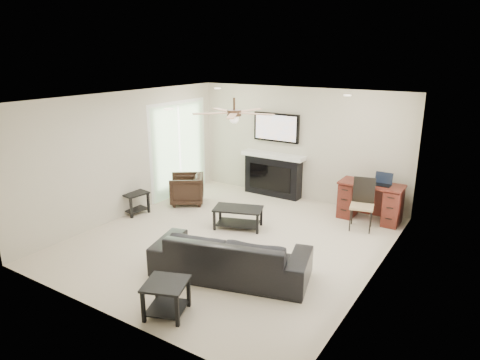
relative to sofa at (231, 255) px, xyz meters
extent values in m
plane|color=beige|center=(-0.71, 1.08, -0.34)|extent=(5.50, 5.50, 0.00)
cube|color=white|center=(-0.71, 1.08, 2.16)|extent=(5.00, 5.50, 0.04)
cube|color=beige|center=(-0.71, 3.83, 0.91)|extent=(5.00, 0.04, 2.50)
cube|color=beige|center=(-0.71, -1.67, 0.91)|extent=(5.00, 0.04, 2.50)
cube|color=beige|center=(-3.21, 1.08, 0.91)|extent=(0.04, 5.50, 2.50)
cube|color=beige|center=(1.79, 1.08, 0.91)|extent=(0.04, 5.50, 2.50)
cube|color=silver|center=(1.74, 1.18, 0.89)|extent=(0.04, 5.10, 2.40)
cube|color=#93BC89|center=(-3.17, 2.63, 0.71)|extent=(0.04, 1.80, 2.10)
cylinder|color=#382619|center=(-0.71, 1.18, 1.91)|extent=(1.40, 1.40, 0.30)
imported|color=black|center=(0.00, 0.00, 0.00)|extent=(2.47, 1.48, 0.68)
imported|color=black|center=(-2.60, 2.15, -0.01)|extent=(0.99, 0.98, 0.65)
cube|color=black|center=(-0.90, 1.60, -0.14)|extent=(1.02, 0.78, 0.40)
cube|color=black|center=(-0.15, -1.25, -0.11)|extent=(0.67, 0.67, 0.45)
cube|color=black|center=(-3.15, 1.10, -0.11)|extent=(0.58, 0.58, 0.45)
cube|color=black|center=(-1.27, 3.66, 0.62)|extent=(1.52, 0.34, 1.91)
cube|color=#421710|center=(1.09, 3.34, 0.04)|extent=(1.22, 0.56, 0.76)
cube|color=black|center=(1.09, 2.79, 0.15)|extent=(0.50, 0.52, 0.97)
cube|color=black|center=(1.29, 3.32, 0.54)|extent=(0.33, 0.24, 0.23)
camera|label=1|loc=(3.19, -4.76, 2.88)|focal=32.00mm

